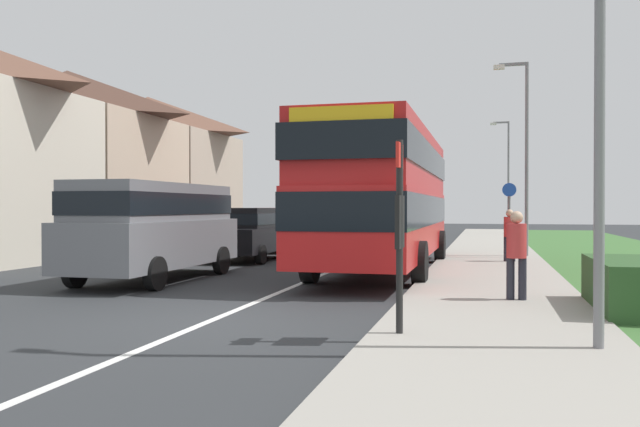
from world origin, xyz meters
TOP-DOWN VIEW (x-y plane):
  - ground_plane at (0.00, 0.00)m, footprint 120.00×120.00m
  - lane_marking_centre at (0.00, 8.00)m, footprint 0.14×60.00m
  - pavement_near_side at (4.20, 6.00)m, footprint 3.20×68.00m
  - roadside_hedge at (6.30, 1.98)m, footprint 1.10×2.71m
  - double_decker_bus at (1.42, 8.07)m, footprint 2.80×10.94m
  - parked_van_grey at (-3.52, 4.64)m, footprint 2.11×5.54m
  - parked_car_black at (-3.45, 10.52)m, footprint 2.01×4.12m
  - parked_car_red at (-3.68, 15.30)m, footprint 2.01×4.25m
  - parked_car_silver at (-3.67, 20.90)m, footprint 1.87×4.25m
  - pedestrian_at_stop at (4.59, 2.60)m, footprint 0.34×0.34m
  - pedestrian_walking_away at (4.76, 10.89)m, footprint 0.34×0.34m
  - bus_stop_sign at (3.00, -0.89)m, footprint 0.09×0.52m
  - cycle_route_sign at (4.80, 12.55)m, footprint 0.44×0.08m
  - street_lamp_mid at (5.27, 13.36)m, footprint 1.14×0.20m
  - street_lamp_far at (5.29, 32.10)m, footprint 1.14×0.20m
  - house_terrace_far_side at (-12.54, 13.82)m, footprint 7.79×19.31m

SIDE VIEW (x-z plane):
  - ground_plane at x=0.00m, z-range 0.00..0.00m
  - lane_marking_centre at x=0.00m, z-range 0.00..0.01m
  - pavement_near_side at x=4.20m, z-range 0.00..0.12m
  - roadside_hedge at x=6.30m, z-range 0.00..0.90m
  - parked_car_silver at x=-3.67m, z-range 0.08..1.70m
  - parked_car_black at x=-3.45m, z-range 0.08..1.79m
  - parked_car_red at x=-3.68m, z-range 0.08..1.79m
  - pedestrian_at_stop at x=4.59m, z-range 0.14..1.81m
  - pedestrian_walking_away at x=4.76m, z-range 0.14..1.81m
  - parked_van_grey at x=-3.52m, z-range 0.21..2.51m
  - cycle_route_sign at x=4.80m, z-range 0.17..2.69m
  - bus_stop_sign at x=3.00m, z-range 0.24..2.84m
  - double_decker_bus at x=1.42m, z-range 0.29..3.99m
  - house_terrace_far_side at x=-12.54m, z-range 0.00..7.33m
  - street_lamp_mid at x=5.27m, z-range 0.54..7.10m
  - street_lamp_far at x=5.29m, z-range 0.54..7.55m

